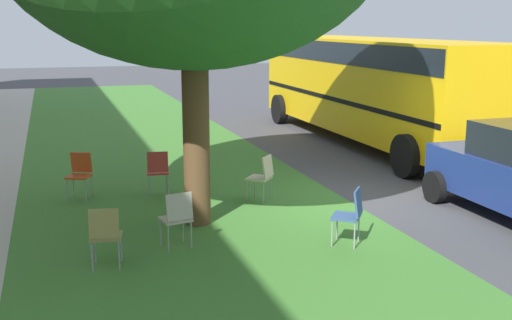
{
  "coord_description": "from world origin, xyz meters",
  "views": [
    {
      "loc": [
        -10.58,
        5.45,
        3.31
      ],
      "look_at": [
        0.35,
        1.89,
        0.81
      ],
      "focal_mm": 44.35,
      "sensor_mm": 36.0,
      "label": 1
    }
  ],
  "objects_px": {
    "chair_0": "(158,169)",
    "chair_1": "(262,174)",
    "chair_2": "(177,215)",
    "chair_3": "(105,233)",
    "chair_5": "(80,172)",
    "chair_4": "(351,212)",
    "school_bus": "(372,80)"
  },
  "relations": [
    {
      "from": "chair_0",
      "to": "chair_1",
      "type": "xyz_separation_m",
      "value": [
        -1.06,
        -1.8,
        0.0
      ]
    },
    {
      "from": "chair_4",
      "to": "school_bus",
      "type": "relative_size",
      "value": 0.08
    },
    {
      "from": "chair_1",
      "to": "chair_5",
      "type": "bearing_deg",
      "value": 68.22
    },
    {
      "from": "chair_1",
      "to": "chair_2",
      "type": "height_order",
      "value": "same"
    },
    {
      "from": "chair_1",
      "to": "chair_3",
      "type": "height_order",
      "value": "same"
    },
    {
      "from": "chair_2",
      "to": "chair_5",
      "type": "bearing_deg",
      "value": 20.04
    },
    {
      "from": "chair_2",
      "to": "chair_3",
      "type": "distance_m",
      "value": 1.18
    },
    {
      "from": "chair_1",
      "to": "chair_5",
      "type": "height_order",
      "value": "same"
    },
    {
      "from": "chair_0",
      "to": "school_bus",
      "type": "xyz_separation_m",
      "value": [
        3.75,
        -6.64,
        1.24
      ]
    },
    {
      "from": "chair_3",
      "to": "school_bus",
      "type": "relative_size",
      "value": 0.08
    },
    {
      "from": "chair_1",
      "to": "chair_5",
      "type": "xyz_separation_m",
      "value": [
        1.3,
        3.26,
        0.0
      ]
    },
    {
      "from": "chair_2",
      "to": "chair_5",
      "type": "xyz_separation_m",
      "value": [
        3.36,
        1.23,
        0.0
      ]
    },
    {
      "from": "chair_2",
      "to": "chair_3",
      "type": "relative_size",
      "value": 1.0
    },
    {
      "from": "chair_4",
      "to": "school_bus",
      "type": "distance_m",
      "value": 8.77
    },
    {
      "from": "chair_5",
      "to": "school_bus",
      "type": "height_order",
      "value": "school_bus"
    },
    {
      "from": "chair_4",
      "to": "school_bus",
      "type": "xyz_separation_m",
      "value": [
        7.51,
        -4.34,
        1.24
      ]
    },
    {
      "from": "chair_3",
      "to": "chair_4",
      "type": "height_order",
      "value": "same"
    },
    {
      "from": "chair_4",
      "to": "chair_0",
      "type": "bearing_deg",
      "value": 31.42
    },
    {
      "from": "chair_0",
      "to": "chair_2",
      "type": "bearing_deg",
      "value": 175.79
    },
    {
      "from": "chair_0",
      "to": "chair_1",
      "type": "height_order",
      "value": "same"
    },
    {
      "from": "chair_5",
      "to": "school_bus",
      "type": "distance_m",
      "value": 8.91
    },
    {
      "from": "chair_1",
      "to": "chair_0",
      "type": "bearing_deg",
      "value": 59.64
    },
    {
      "from": "chair_3",
      "to": "chair_5",
      "type": "distance_m",
      "value": 3.84
    },
    {
      "from": "chair_1",
      "to": "school_bus",
      "type": "bearing_deg",
      "value": -45.19
    },
    {
      "from": "chair_2",
      "to": "chair_3",
      "type": "height_order",
      "value": "same"
    },
    {
      "from": "chair_1",
      "to": "school_bus",
      "type": "height_order",
      "value": "school_bus"
    },
    {
      "from": "chair_1",
      "to": "chair_5",
      "type": "distance_m",
      "value": 3.51
    },
    {
      "from": "chair_3",
      "to": "chair_5",
      "type": "relative_size",
      "value": 1.0
    },
    {
      "from": "chair_5",
      "to": "chair_3",
      "type": "bearing_deg",
      "value": -177.82
    },
    {
      "from": "school_bus",
      "to": "chair_0",
      "type": "bearing_deg",
      "value": 119.46
    },
    {
      "from": "chair_3",
      "to": "school_bus",
      "type": "distance_m",
      "value": 10.89
    },
    {
      "from": "chair_0",
      "to": "chair_4",
      "type": "xyz_separation_m",
      "value": [
        -3.76,
        -2.3,
        0.0
      ]
    }
  ]
}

